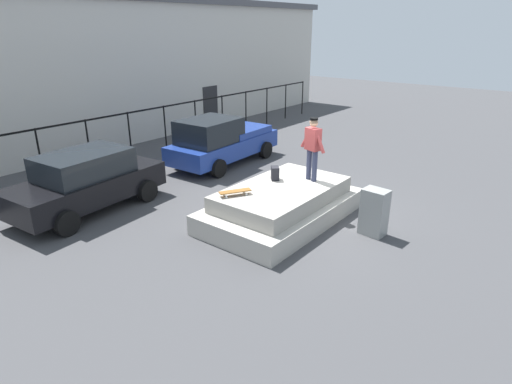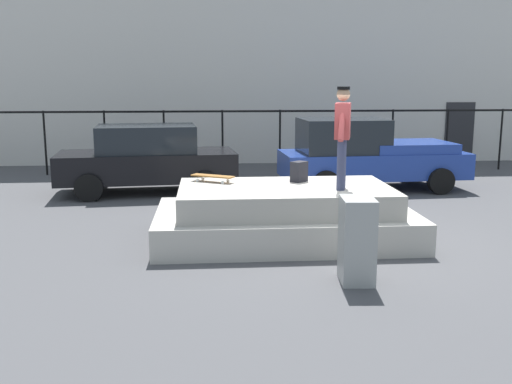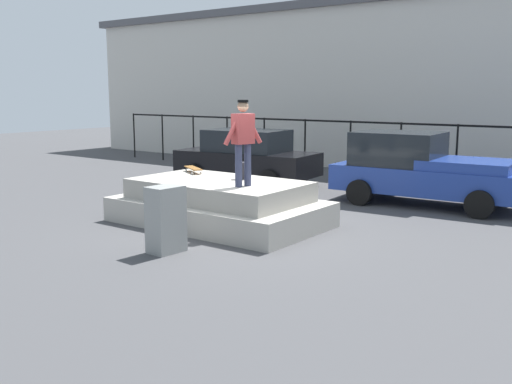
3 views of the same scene
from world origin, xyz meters
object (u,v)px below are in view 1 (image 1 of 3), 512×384
skateboard (235,192)px  car_black_sedan_near (86,181)px  car_blue_pickup_mid (221,141)px  backpack (275,173)px  utility_box (374,212)px  skateboarder (313,145)px

skateboard → car_black_sedan_near: car_black_sedan_near is taller
skateboard → car_blue_pickup_mid: size_ratio=0.17×
backpack → car_blue_pickup_mid: bearing=16.9°
skateboard → utility_box: 3.45m
skateboard → backpack: backpack is taller
car_black_sedan_near → backpack: bearing=-53.2°
skateboarder → car_black_sedan_near: (-3.71, 4.95, -1.07)m
skateboard → backpack: (1.55, -0.09, 0.08)m
skateboarder → car_black_sedan_near: size_ratio=0.38×
car_black_sedan_near → car_blue_pickup_mid: 5.48m
skateboarder → utility_box: size_ratio=1.45×
car_black_sedan_near → skateboard: bearing=-69.0°
backpack → car_blue_pickup_mid: car_blue_pickup_mid is taller
backpack → car_black_sedan_near: car_black_sedan_near is taller
backpack → utility_box: 2.81m
utility_box → skateboarder: bearing=88.2°
skateboarder → backpack: 1.26m
skateboard → car_blue_pickup_mid: car_blue_pickup_mid is taller
skateboard → utility_box: bearing=-55.5°
skateboard → backpack: 1.55m
car_blue_pickup_mid → skateboard: bearing=-133.7°
skateboarder → car_black_sedan_near: 6.28m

